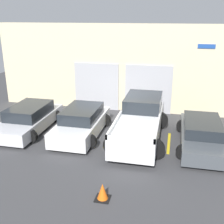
# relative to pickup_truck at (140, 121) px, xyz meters

# --- Properties ---
(ground_plane) EXTENTS (28.00, 28.00, 0.00)m
(ground_plane) POSITION_rel_pickup_truck_xyz_m (-1.38, 0.75, -0.82)
(ground_plane) COLOR #3D3D3F
(shophouse_building) EXTENTS (15.68, 0.68, 5.02)m
(shophouse_building) POSITION_rel_pickup_truck_xyz_m (-1.38, 4.04, 1.66)
(shophouse_building) COLOR beige
(shophouse_building) RESTS_ON ground
(pickup_truck) EXTENTS (2.51, 5.26, 1.72)m
(pickup_truck) POSITION_rel_pickup_truck_xyz_m (0.00, 0.00, 0.00)
(pickup_truck) COLOR white
(pickup_truck) RESTS_ON ground
(sedan_white) EXTENTS (2.20, 4.24, 1.34)m
(sedan_white) POSITION_rel_pickup_truck_xyz_m (-2.75, -0.26, -0.20)
(sedan_white) COLOR white
(sedan_white) RESTS_ON ground
(sedan_side) EXTENTS (2.20, 4.41, 1.26)m
(sedan_side) POSITION_rel_pickup_truck_xyz_m (-5.50, -0.26, -0.23)
(sedan_side) COLOR silver
(sedan_side) RESTS_ON ground
(van_right) EXTENTS (2.15, 4.51, 1.17)m
(van_right) POSITION_rel_pickup_truck_xyz_m (2.75, -0.26, -0.27)
(van_right) COLOR #474C51
(van_right) RESTS_ON ground
(parking_stripe_far_left) EXTENTS (0.12, 2.20, 0.01)m
(parking_stripe_far_left) POSITION_rel_pickup_truck_xyz_m (-6.88, -0.29, -0.82)
(parking_stripe_far_left) COLOR gold
(parking_stripe_far_left) RESTS_ON ground
(parking_stripe_left) EXTENTS (0.12, 2.20, 0.01)m
(parking_stripe_left) POSITION_rel_pickup_truck_xyz_m (-4.13, -0.29, -0.82)
(parking_stripe_left) COLOR gold
(parking_stripe_left) RESTS_ON ground
(parking_stripe_centre) EXTENTS (0.12, 2.20, 0.01)m
(parking_stripe_centre) POSITION_rel_pickup_truck_xyz_m (-1.38, -0.29, -0.82)
(parking_stripe_centre) COLOR gold
(parking_stripe_centre) RESTS_ON ground
(parking_stripe_right) EXTENTS (0.12, 2.20, 0.01)m
(parking_stripe_right) POSITION_rel_pickup_truck_xyz_m (1.38, -0.29, -0.82)
(parking_stripe_right) COLOR gold
(parking_stripe_right) RESTS_ON ground
(traffic_cone) EXTENTS (0.47, 0.47, 0.55)m
(traffic_cone) POSITION_rel_pickup_truck_xyz_m (-0.52, -4.89, -0.57)
(traffic_cone) COLOR black
(traffic_cone) RESTS_ON ground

